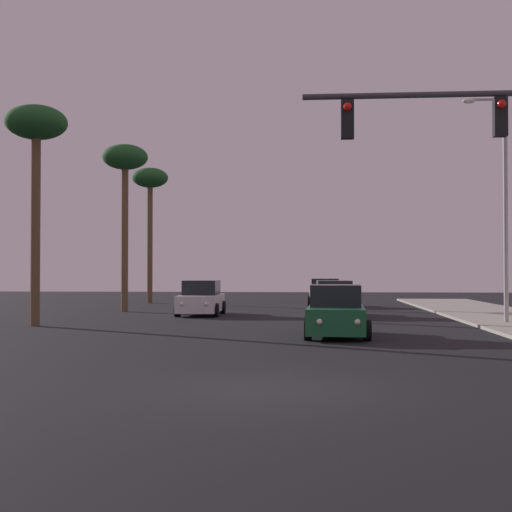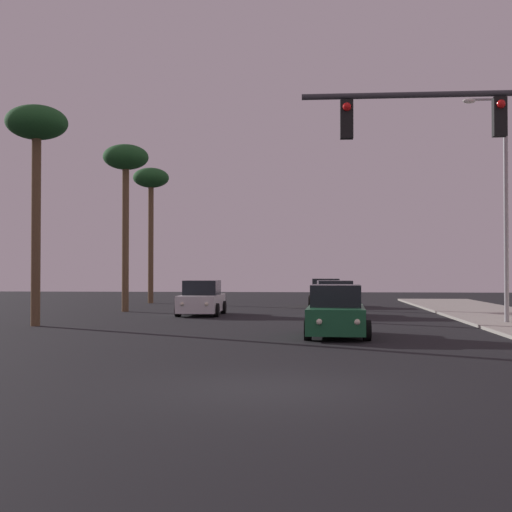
% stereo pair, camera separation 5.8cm
% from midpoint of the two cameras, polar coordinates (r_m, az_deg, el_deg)
% --- Properties ---
extents(ground_plane, '(120.00, 120.00, 0.00)m').
position_cam_midpoint_polar(ground_plane, '(13.06, 0.94, -10.58)').
color(ground_plane, black).
extents(car_white, '(2.04, 4.31, 1.68)m').
position_cam_midpoint_polar(car_white, '(34.66, -4.32, -3.48)').
color(car_white, silver).
rests_on(car_white, ground).
extents(car_silver, '(2.04, 4.34, 1.68)m').
position_cam_midpoint_polar(car_silver, '(34.16, 6.36, -3.51)').
color(car_silver, '#B7B7BC').
rests_on(car_silver, ground).
extents(car_tan, '(2.04, 4.32, 1.68)m').
position_cam_midpoint_polar(car_tan, '(43.19, 5.62, -3.04)').
color(car_tan, tan).
rests_on(car_tan, ground).
extents(car_green, '(2.04, 4.34, 1.68)m').
position_cam_midpoint_polar(car_green, '(23.36, 6.48, -4.56)').
color(car_green, '#195933').
rests_on(car_green, ground).
extents(street_lamp, '(1.74, 0.24, 9.00)m').
position_cam_midpoint_polar(street_lamp, '(29.94, 19.17, 4.58)').
color(street_lamp, '#99999E').
rests_on(street_lamp, sidewalk_right).
extents(palm_tree_far, '(2.40, 2.40, 9.06)m').
position_cam_midpoint_polar(palm_tree_far, '(48.44, -8.37, 5.59)').
color(palm_tree_far, brown).
rests_on(palm_tree_far, ground).
extents(palm_tree_mid, '(2.40, 2.40, 8.83)m').
position_cam_midpoint_polar(palm_tree_mid, '(38.56, -10.34, 7.06)').
color(palm_tree_mid, brown).
rests_on(palm_tree_mid, ground).
extents(palm_tree_near, '(2.40, 2.40, 8.59)m').
position_cam_midpoint_polar(palm_tree_near, '(29.42, -17.09, 9.27)').
color(palm_tree_near, brown).
rests_on(palm_tree_near, ground).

